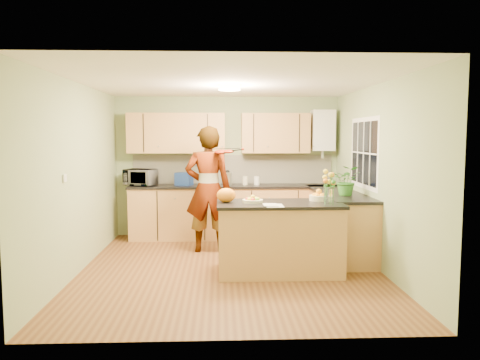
{
  "coord_description": "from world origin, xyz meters",
  "views": [
    {
      "loc": [
        -0.13,
        -6.23,
        1.8
      ],
      "look_at": [
        0.15,
        0.5,
        1.17
      ],
      "focal_mm": 35.0,
      "sensor_mm": 36.0,
      "label": 1
    }
  ],
  "objects": [
    {
      "name": "orange_bag",
      "position": [
        -0.05,
        -0.16,
        1.03
      ],
      "size": [
        0.31,
        0.28,
        0.19
      ],
      "primitive_type": "ellipsoid",
      "rotation": [
        0.0,
        0.0,
        0.35
      ],
      "color": "orange",
      "rests_on": "peninsula_island"
    },
    {
      "name": "violinist",
      "position": [
        -0.32,
        0.98,
        0.98
      ],
      "size": [
        0.72,
        0.48,
        1.95
      ],
      "primitive_type": "imported",
      "rotation": [
        0.0,
        0.0,
        3.12
      ],
      "color": "tan",
      "rests_on": "floor"
    },
    {
      "name": "violin",
      "position": [
        -0.12,
        0.76,
        1.56
      ],
      "size": [
        0.56,
        0.49,
        0.14
      ],
      "primitive_type": null,
      "rotation": [
        0.17,
        0.0,
        -0.61
      ],
      "color": "#4B0A04",
      "rests_on": "violinist"
    },
    {
      "name": "right_counter",
      "position": [
        1.7,
        0.85,
        0.47
      ],
      "size": [
        0.62,
        2.24,
        0.94
      ],
      "color": "tan",
      "rests_on": "floor"
    },
    {
      "name": "wall_front",
      "position": [
        0.0,
        -2.25,
        1.25
      ],
      "size": [
        4.0,
        0.02,
        2.5
      ],
      "primitive_type": "cube",
      "color": "#96A978",
      "rests_on": "floor"
    },
    {
      "name": "wall_right",
      "position": [
        2.0,
        0.0,
        1.25
      ],
      "size": [
        0.02,
        4.5,
        2.5
      ],
      "primitive_type": "cube",
      "color": "#96A978",
      "rests_on": "floor"
    },
    {
      "name": "ceiling_lamp",
      "position": [
        0.0,
        0.3,
        2.46
      ],
      "size": [
        0.3,
        0.3,
        0.07
      ],
      "color": "#FFEABF",
      "rests_on": "ceiling"
    },
    {
      "name": "upper_cabinets",
      "position": [
        -0.18,
        2.08,
        1.85
      ],
      "size": [
        3.2,
        0.34,
        0.7
      ],
      "color": "tan",
      "rests_on": "wall_back"
    },
    {
      "name": "orange_bowl",
      "position": [
        1.19,
        -0.06,
        1.0
      ],
      "size": [
        0.25,
        0.25,
        0.15
      ],
      "color": "beige",
      "rests_on": "peninsula_island"
    },
    {
      "name": "jar_white",
      "position": [
        0.51,
        1.94,
        1.02
      ],
      "size": [
        0.13,
        0.13,
        0.15
      ],
      "primitive_type": "cylinder",
      "rotation": [
        0.0,
        0.0,
        -0.38
      ],
      "color": "white",
      "rests_on": "back_counter"
    },
    {
      "name": "flower_vase",
      "position": [
        1.24,
        -0.39,
        1.25
      ],
      "size": [
        0.26,
        0.26,
        0.47
      ],
      "rotation": [
        0.0,
        0.0,
        0.06
      ],
      "color": "silver",
      "rests_on": "peninsula_island"
    },
    {
      "name": "splashback",
      "position": [
        0.1,
        2.23,
        1.2
      ],
      "size": [
        3.6,
        0.02,
        0.52
      ],
      "primitive_type": "cube",
      "color": "white",
      "rests_on": "back_counter"
    },
    {
      "name": "kettle",
      "position": [
        -0.01,
        1.93,
        1.07
      ],
      "size": [
        0.17,
        0.17,
        0.31
      ],
      "rotation": [
        0.0,
        0.0,
        0.43
      ],
      "color": "#B9B9BE",
      "rests_on": "back_counter"
    },
    {
      "name": "papers",
      "position": [
        0.54,
        -0.51,
        0.94
      ],
      "size": [
        0.21,
        0.29,
        0.01
      ],
      "primitive_type": "cube",
      "color": "silver",
      "rests_on": "peninsula_island"
    },
    {
      "name": "blue_box",
      "position": [
        -0.77,
        1.97,
        1.05
      ],
      "size": [
        0.33,
        0.29,
        0.22
      ],
      "primitive_type": "cube",
      "rotation": [
        0.0,
        0.0,
        -0.37
      ],
      "color": "#203F96",
      "rests_on": "back_counter"
    },
    {
      "name": "potted_plant",
      "position": [
        1.7,
        0.42,
        1.16
      ],
      "size": [
        0.49,
        0.47,
        0.43
      ],
      "primitive_type": "imported",
      "rotation": [
        0.0,
        0.0,
        -0.41
      ],
      "color": "#347828",
      "rests_on": "right_counter"
    },
    {
      "name": "back_counter",
      "position": [
        0.1,
        1.95,
        0.47
      ],
      "size": [
        3.64,
        0.62,
        0.94
      ],
      "color": "tan",
      "rests_on": "floor"
    },
    {
      "name": "microwave",
      "position": [
        -1.52,
        1.95,
        1.08
      ],
      "size": [
        0.61,
        0.51,
        0.28
      ],
      "primitive_type": "imported",
      "rotation": [
        0.0,
        0.0,
        -0.37
      ],
      "color": "white",
      "rests_on": "back_counter"
    },
    {
      "name": "wall_back",
      "position": [
        0.0,
        2.25,
        1.25
      ],
      "size": [
        4.0,
        0.02,
        2.5
      ],
      "primitive_type": "cube",
      "color": "#96A978",
      "rests_on": "floor"
    },
    {
      "name": "fruit_dish",
      "position": [
        0.29,
        -0.21,
        0.97
      ],
      "size": [
        0.27,
        0.27,
        0.09
      ],
      "color": "beige",
      "rests_on": "peninsula_island"
    },
    {
      "name": "window_right",
      "position": [
        1.99,
        0.6,
        1.55
      ],
      "size": [
        0.01,
        1.3,
        1.05
      ],
      "color": "white",
      "rests_on": "wall_right"
    },
    {
      "name": "peninsula_island",
      "position": [
        0.64,
        -0.21,
        0.47
      ],
      "size": [
        1.63,
        0.83,
        0.93
      ],
      "color": "tan",
      "rests_on": "floor"
    },
    {
      "name": "light_switch",
      "position": [
        -1.99,
        -0.6,
        1.3
      ],
      "size": [
        0.02,
        0.09,
        0.09
      ],
      "primitive_type": "cube",
      "color": "white",
      "rests_on": "wall_left"
    },
    {
      "name": "boiler",
      "position": [
        1.7,
        2.09,
        1.9
      ],
      "size": [
        0.4,
        0.3,
        0.86
      ],
      "color": "white",
      "rests_on": "wall_back"
    },
    {
      "name": "ceiling",
      "position": [
        0.0,
        0.0,
        2.5
      ],
      "size": [
        4.0,
        4.5,
        0.02
      ],
      "primitive_type": "cube",
      "color": "white",
      "rests_on": "wall_back"
    },
    {
      "name": "floor",
      "position": [
        0.0,
        0.0,
        0.0
      ],
      "size": [
        4.5,
        4.5,
        0.0
      ],
      "primitive_type": "plane",
      "color": "brown",
      "rests_on": "ground"
    },
    {
      "name": "wall_left",
      "position": [
        -2.0,
        0.0,
        1.25
      ],
      "size": [
        0.02,
        4.5,
        2.5
      ],
      "primitive_type": "cube",
      "color": "#96A978",
      "rests_on": "floor"
    },
    {
      "name": "jar_cream",
      "position": [
        0.31,
        1.98,
        1.02
      ],
      "size": [
        0.12,
        0.12,
        0.15
      ],
      "primitive_type": "cylinder",
      "rotation": [
        0.0,
        0.0,
        -0.35
      ],
      "color": "beige",
      "rests_on": "back_counter"
    }
  ]
}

